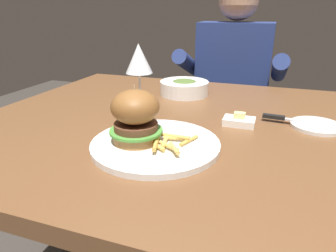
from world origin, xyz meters
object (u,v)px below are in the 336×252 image
bread_plate (317,126)px  table_knife (297,120)px  butter_dish (239,121)px  diner_person (231,104)px  wine_glass (139,61)px  burger_sandwich (136,116)px  main_plate (156,144)px  soup_bowl (184,87)px

bread_plate → table_knife: 0.05m
butter_dish → diner_person: 0.80m
wine_glass → table_knife: size_ratio=0.93×
bread_plate → burger_sandwich: bearing=-146.7°
burger_sandwich → wine_glass: size_ratio=0.64×
bread_plate → table_knife: bearing=175.6°
burger_sandwich → wine_glass: wine_glass is taller
main_plate → burger_sandwich: 0.08m
main_plate → wine_glass: 0.30m
table_knife → main_plate: bearing=-140.2°
main_plate → table_knife: bearing=39.8°
wine_glass → soup_bowl: wine_glass is taller
table_knife → wine_glass: bearing=-174.9°
table_knife → bread_plate: bearing=-4.4°
burger_sandwich → soup_bowl: 0.48m
burger_sandwich → table_knife: size_ratio=0.59×
table_knife → diner_person: bearing=110.6°
diner_person → wine_glass: bearing=-103.6°
main_plate → wine_glass: bearing=121.7°
soup_bowl → main_plate: bearing=-81.8°
main_plate → burger_sandwich: burger_sandwich is taller
diner_person → soup_bowl: bearing=-102.4°
butter_dish → diner_person: (-0.12, 0.77, -0.19)m
wine_glass → bread_plate: size_ratio=1.54×
burger_sandwich → butter_dish: 0.31m
butter_dish → wine_glass: bearing=177.4°
bread_plate → table_knife: size_ratio=0.60×
bread_plate → diner_person: (-0.32, 0.72, -0.18)m
table_knife → soup_bowl: size_ratio=1.24×
main_plate → table_knife: (0.31, 0.26, 0.01)m
wine_glass → diner_person: (0.18, 0.75, -0.33)m
burger_sandwich → soup_bowl: size_ratio=0.74×
soup_bowl → diner_person: diner_person is taller
burger_sandwich → wine_glass: bearing=112.0°
bread_plate → table_knife: (-0.05, 0.00, 0.01)m
butter_dish → soup_bowl: bearing=132.3°
diner_person → burger_sandwich: bearing=-95.2°
table_knife → diner_person: size_ratio=0.19×
burger_sandwich → butter_dish: bearing=46.3°
main_plate → diner_person: diner_person is taller
bread_plate → diner_person: diner_person is taller
bread_plate → butter_dish: 0.21m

